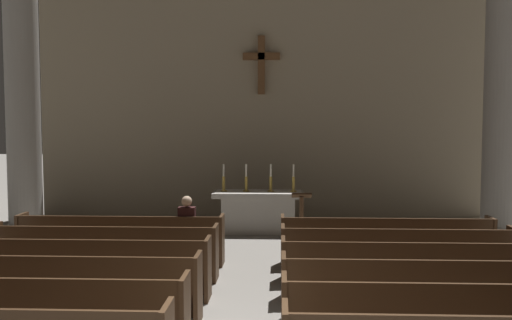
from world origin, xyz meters
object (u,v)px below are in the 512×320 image
object	(u,v)px
pew_left_row_6	(121,239)
pew_right_row_3	(430,292)
lone_worshipper	(188,228)
pew_left_row_3	(56,287)
pew_right_row_4	(412,271)
candlestick_outer_left	(224,183)
candlestick_outer_right	(293,183)
altar	(258,211)
candlestick_inner_left	(246,183)
pew_left_row_5	(104,252)
column_right_second	(502,88)
candlestick_inner_right	(271,183)
pew_right_row_6	(386,242)
pew_left_row_4	(83,267)
pew_right_row_5	(397,255)
pew_right_row_2	(454,320)
pew_left_row_2	(21,313)
column_left_second	(22,90)

from	to	relation	value
pew_left_row_6	pew_right_row_3	world-z (taller)	same
pew_left_row_6	pew_right_row_3	distance (m)	5.90
pew_right_row_3	lone_worshipper	xyz separation A→B (m)	(-3.73, 3.16, 0.22)
pew_left_row_3	pew_right_row_3	bearing A→B (deg)	0.00
pew_right_row_4	candlestick_outer_left	distance (m)	6.26
pew_left_row_3	candlestick_outer_left	size ratio (longest dim) A/B	5.90
pew_left_row_3	candlestick_outer_right	xyz separation A→B (m)	(3.35, 6.27, 0.74)
pew_right_row_4	lone_worshipper	xyz separation A→B (m)	(-3.73, 2.12, 0.22)
altar	candlestick_inner_left	distance (m)	0.75
pew_left_row_3	candlestick_outer_left	world-z (taller)	candlestick_outer_left
pew_left_row_5	lone_worshipper	bearing A→B (deg)	40.21
pew_left_row_3	column_right_second	world-z (taller)	column_right_second
candlestick_inner_right	candlestick_outer_right	size ratio (longest dim) A/B	1.00
candlestick_inner_left	pew_left_row_5	bearing A→B (deg)	-117.74
pew_right_row_4	pew_right_row_6	size ratio (longest dim) A/B	1.00
pew_left_row_3	pew_left_row_4	world-z (taller)	same
pew_right_row_3	lone_worshipper	world-z (taller)	lone_worshipper
pew_left_row_3	pew_right_row_5	bearing A→B (deg)	22.55
column_right_second	altar	bearing A→B (deg)	176.60
pew_left_row_6	pew_right_row_5	size ratio (longest dim) A/B	1.00
pew_right_row_2	candlestick_inner_left	distance (m)	7.86
pew_right_row_5	pew_left_row_4	bearing A→B (deg)	-168.27
pew_left_row_2	pew_right_row_3	xyz separation A→B (m)	(5.01, 1.04, 0.00)
pew_right_row_2	candlestick_inner_right	distance (m)	7.67
altar	pew_right_row_3	bearing A→B (deg)	-68.23
column_left_second	candlestick_inner_left	xyz separation A→B (m)	(5.34, 0.33, -2.25)
pew_left_row_2	pew_right_row_5	world-z (taller)	same
column_right_second	lone_worshipper	bearing A→B (deg)	-157.97
column_left_second	pew_right_row_6	bearing A→B (deg)	-19.08
column_left_second	pew_left_row_3	bearing A→B (deg)	-62.17
column_right_second	candlestick_inner_left	size ratio (longest dim) A/B	10.72
pew_left_row_4	candlestick_inner_left	distance (m)	5.72
lone_worshipper	pew_left_row_6	bearing A→B (deg)	-178.25
altar	candlestick_outer_left	bearing A→B (deg)	-180.00
pew_right_row_6	lone_worshipper	size ratio (longest dim) A/B	2.97
pew_right_row_6	column_left_second	distance (m)	9.12
pew_left_row_6	lone_worshipper	xyz separation A→B (m)	(1.28, 0.04, 0.22)
pew_right_row_6	candlestick_inner_right	bearing A→B (deg)	124.96
pew_left_row_6	pew_right_row_2	distance (m)	6.51
pew_left_row_4	candlestick_inner_left	xyz separation A→B (m)	(2.20, 5.23, 0.74)
pew_right_row_6	candlestick_outer_left	world-z (taller)	candlestick_outer_left
pew_right_row_3	pew_right_row_6	bearing A→B (deg)	90.00
candlestick_outer_left	pew_right_row_4	bearing A→B (deg)	-57.33
candlestick_outer_left	candlestick_inner_left	distance (m)	0.55
candlestick_outer_left	pew_right_row_2	bearing A→B (deg)	-65.35
pew_left_row_5	candlestick_outer_left	distance (m)	4.57
pew_right_row_6	candlestick_outer_right	world-z (taller)	candlestick_outer_right
pew_left_row_2	candlestick_outer_right	size ratio (longest dim) A/B	5.90
pew_right_row_5	candlestick_inner_left	bearing A→B (deg)	123.78
pew_left_row_3	pew_right_row_3	world-z (taller)	same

